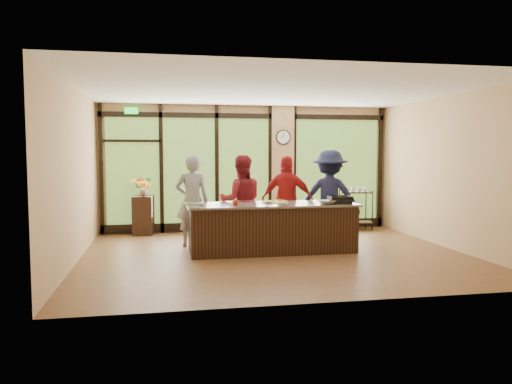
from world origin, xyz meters
name	(u,v)px	position (x,y,z in m)	size (l,w,h in m)	color
floor	(275,255)	(0.00, 0.00, 0.00)	(7.00, 7.00, 0.00)	brown
ceiling	(276,90)	(0.00, 0.00, 3.00)	(7.00, 7.00, 0.00)	silver
back_wall	(248,168)	(0.00, 3.00, 1.50)	(7.00, 7.00, 0.00)	tan
left_wall	(74,175)	(-3.50, 0.00, 1.50)	(6.00, 6.00, 0.00)	tan
right_wall	(450,172)	(3.50, 0.00, 1.50)	(6.00, 6.00, 0.00)	tan
window_wall	(255,173)	(0.16, 2.95, 1.39)	(6.90, 0.12, 3.00)	tan
island_base	(272,229)	(0.00, 0.30, 0.44)	(3.10, 1.00, 0.88)	black
countertop	(272,205)	(0.00, 0.30, 0.90)	(3.20, 1.10, 0.04)	#6D645A
wall_clock	(283,137)	(0.85, 2.87, 2.25)	(0.36, 0.04, 0.36)	black
cook_left	(192,201)	(-1.45, 1.13, 0.92)	(0.67, 0.44, 1.84)	gray
cook_midleft	(241,201)	(-0.48, 0.99, 0.91)	(0.89, 0.69, 1.83)	maroon
cook_midright	(287,200)	(0.48, 0.99, 0.91)	(1.07, 0.44, 1.82)	maroon
cook_right	(330,197)	(1.38, 0.99, 0.97)	(1.25, 0.72, 1.93)	#171A34
roasting_pan	(340,201)	(1.27, 0.07, 0.96)	(0.42, 0.32, 0.07)	black
mixing_bowl	(327,202)	(0.97, -0.04, 0.96)	(0.32, 0.32, 0.08)	silver
cutting_board_left	(191,203)	(-1.50, 0.54, 0.93)	(0.37, 0.28, 0.01)	#35802E
cutting_board_center	(274,202)	(0.08, 0.48, 0.93)	(0.44, 0.33, 0.01)	gold
cutting_board_right	(277,201)	(0.19, 0.67, 0.93)	(0.42, 0.31, 0.01)	gold
prep_bowl_near	(201,204)	(-1.35, 0.20, 0.94)	(0.15, 0.15, 0.05)	silver
prep_bowl_mid	(284,204)	(0.15, -0.02, 0.94)	(0.15, 0.15, 0.05)	silver
prep_bowl_far	(269,202)	(-0.04, 0.39, 0.94)	(0.13, 0.13, 0.03)	silver
red_ramekin	(236,203)	(-0.73, 0.06, 0.97)	(0.12, 0.12, 0.09)	#9E200F
flower_stand	(143,215)	(-2.47, 2.75, 0.45)	(0.45, 0.45, 0.89)	black
flower_vase	(143,190)	(-2.47, 2.75, 1.02)	(0.25, 0.25, 0.26)	olive
bar_cart	(356,204)	(2.59, 2.52, 0.62)	(0.84, 0.61, 1.04)	black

